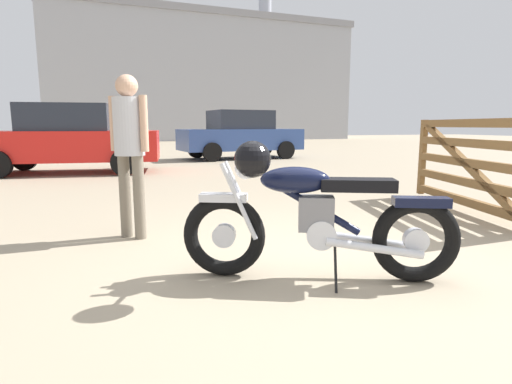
{
  "coord_description": "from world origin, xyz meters",
  "views": [
    {
      "loc": [
        -1.55,
        -2.95,
        1.16
      ],
      "look_at": [
        -0.21,
        1.09,
        0.47
      ],
      "focal_mm": 28.9,
      "sensor_mm": 36.0,
      "label": 1
    }
  ],
  "objects": [
    {
      "name": "ground_plane",
      "position": [
        0.0,
        0.0,
        0.0
      ],
      "size": [
        80.0,
        80.0,
        0.0
      ],
      "primitive_type": "plane",
      "color": "gray"
    },
    {
      "name": "vintage_motorcycle",
      "position": [
        -0.21,
        -0.23,
        0.49
      ],
      "size": [
        1.95,
        0.95,
        1.07
      ],
      "rotation": [
        0.0,
        0.0,
        2.73
      ],
      "color": "black",
      "rests_on": "ground_plane"
    },
    {
      "name": "timber_gate",
      "position": [
        2.8,
        1.11,
        0.7
      ],
      "size": [
        0.7,
        2.5,
        1.6
      ],
      "rotation": [
        0.0,
        0.0,
        1.34
      ],
      "color": "brown",
      "rests_on": "ground_plane"
    },
    {
      "name": "pale_sedan_back",
      "position": [
        2.54,
        11.07,
        0.84
      ],
      "size": [
        4.37,
        2.28,
        1.67
      ],
      "rotation": [
        0.0,
        0.0,
        0.11
      ],
      "color": "black",
      "rests_on": "ground_plane"
    },
    {
      "name": "silver_sedan_mid",
      "position": [
        -2.67,
        8.11,
        0.84
      ],
      "size": [
        4.38,
        2.33,
        1.67
      ],
      "rotation": [
        0.0,
        0.0,
        3.01
      ],
      "color": "black",
      "rests_on": "ground_plane"
    },
    {
      "name": "bystander",
      "position": [
        -1.45,
        1.43,
        1.02
      ],
      "size": [
        0.37,
        0.33,
        1.66
      ],
      "rotation": [
        0.0,
        0.0,
        3.99
      ],
      "color": "#706656",
      "rests_on": "ground_plane"
    },
    {
      "name": "industrial_building",
      "position": [
        5.39,
        32.75,
        4.92
      ],
      "size": [
        24.35,
        10.58,
        19.61
      ],
      "rotation": [
        0.0,
        0.0,
        0.05
      ],
      "color": "#9EA0A8",
      "rests_on": "ground_plane"
    }
  ]
}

